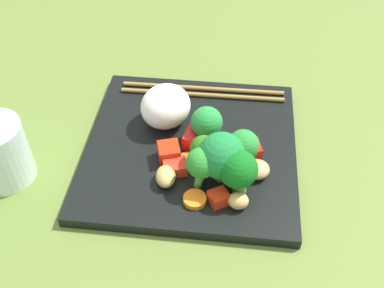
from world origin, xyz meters
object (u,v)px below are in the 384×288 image
(broccoli_floret_1, at_px, (238,170))
(chopstick_pair, at_px, (203,92))
(rice_mound, at_px, (166,106))
(square_plate, at_px, (191,148))
(carrot_slice_3, at_px, (232,144))

(broccoli_floret_1, relative_size, chopstick_pair, 0.27)
(broccoli_floret_1, bearing_deg, chopstick_pair, -73.82)
(rice_mound, height_order, broccoli_floret_1, broccoli_floret_1)
(square_plate, relative_size, chopstick_pair, 1.14)
(square_plate, bearing_deg, carrot_slice_3, -177.27)
(rice_mound, xyz_separation_m, chopstick_pair, (-0.05, -0.07, -0.03))
(rice_mound, relative_size, broccoli_floret_1, 1.11)
(broccoli_floret_1, bearing_deg, carrot_slice_3, -85.16)
(rice_mound, xyz_separation_m, broccoli_floret_1, (-0.10, 0.12, 0.01))
(square_plate, bearing_deg, rice_mound, -47.09)
(square_plate, height_order, carrot_slice_3, carrot_slice_3)
(broccoli_floret_1, bearing_deg, square_plate, -51.04)
(broccoli_floret_1, xyz_separation_m, chopstick_pair, (0.05, -0.18, -0.03))
(rice_mound, height_order, carrot_slice_3, rice_mound)
(broccoli_floret_1, distance_m, carrot_slice_3, 0.09)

